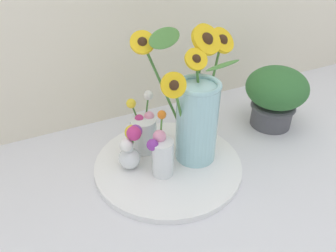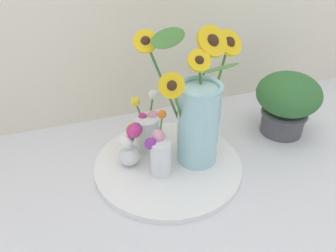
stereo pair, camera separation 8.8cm
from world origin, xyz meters
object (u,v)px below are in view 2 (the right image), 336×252
Objects in this scene: mason_jar_sunflowers at (198,114)px; serving_tray at (168,165)px; vase_small_back at (147,130)px; potted_plant at (287,101)px; vase_small_center at (160,153)px; vase_bulb_right at (131,144)px.

serving_tray is at bearing 180.00° from mason_jar_sunflowers.
vase_small_back is (-0.12, 0.09, -0.09)m from mason_jar_sunflowers.
vase_small_back is at bearing 174.53° from potted_plant.
mason_jar_sunflowers reaches higher than vase_small_back.
vase_small_center is (-0.12, -0.03, -0.08)m from mason_jar_sunflowers.
vase_bulb_right is at bearing 135.43° from vase_small_center.
vase_bulb_right is (-0.06, 0.06, 0.00)m from vase_small_center.
mason_jar_sunflowers reaches higher than serving_tray.
mason_jar_sunflowers is 2.15× the size of vase_small_center.
vase_small_center is (-0.03, -0.03, 0.07)m from serving_tray.
mason_jar_sunflowers is at bearing -0.00° from serving_tray.
potted_plant reaches higher than vase_small_center.
vase_small_back is at bearing 90.46° from vase_small_center.
potted_plant is (0.34, 0.05, -0.05)m from mason_jar_sunflowers.
vase_small_center is at bearing -89.54° from vase_small_back.
potted_plant is at bearing 8.36° from mason_jar_sunflowers.
serving_tray is 2.46× the size of vase_small_back.
potted_plant is (0.46, 0.08, 0.04)m from vase_small_center.
mason_jar_sunflowers is 2.77× the size of vase_bulb_right.
serving_tray is 3.18× the size of vase_bulb_right.
serving_tray is 0.13m from vase_bulb_right.
mason_jar_sunflowers is 0.21m from vase_bulb_right.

